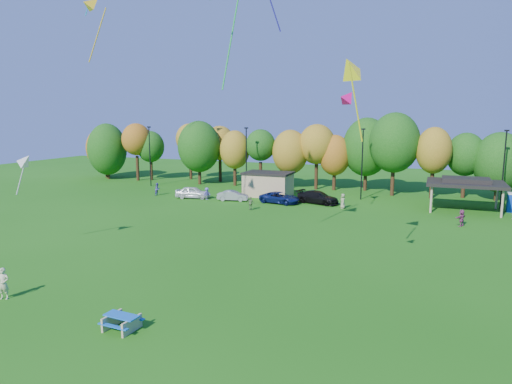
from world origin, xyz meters
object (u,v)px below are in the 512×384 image
at_px(kite_flyer, 3,284).
at_px(car_c, 280,198).
at_px(car_d, 318,197).
at_px(car_a, 193,192).
at_px(car_b, 233,196).
at_px(picnic_table, 122,321).

distance_m(kite_flyer, car_c, 34.71).
bearing_deg(car_d, car_a, 113.39).
distance_m(kite_flyer, car_b, 33.75).
bearing_deg(kite_flyer, car_a, 81.45).
distance_m(car_a, car_b, 5.60).
xyz_separation_m(picnic_table, car_b, (-9.55, 34.42, 0.20)).
bearing_deg(car_d, picnic_table, -166.49).
bearing_deg(car_b, car_c, -97.84).
bearing_deg(kite_flyer, car_d, 55.48).
relative_size(car_b, car_d, 0.74).
bearing_deg(picnic_table, car_b, 109.19).
bearing_deg(car_b, picnic_table, -177.41).
distance_m(picnic_table, car_a, 37.33).
relative_size(car_b, car_c, 0.79).
height_order(picnic_table, car_c, car_c).
relative_size(car_c, car_d, 0.94).
relative_size(kite_flyer, car_c, 0.38).
distance_m(picnic_table, car_c, 35.13).
relative_size(car_a, car_b, 1.16).
relative_size(picnic_table, car_d, 0.35).
xyz_separation_m(kite_flyer, car_d, (9.85, 35.82, -0.16)).
xyz_separation_m(car_a, car_b, (5.59, 0.29, -0.13)).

